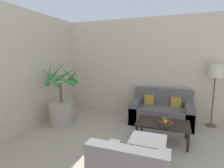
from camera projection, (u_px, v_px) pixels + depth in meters
wall_back at (189, 69)px, 4.46m from camera, size 8.47×0.06×2.70m
potted_palm at (61, 106)px, 4.30m from camera, size 0.87×0.96×1.53m
sofa_loveseat at (161, 112)px, 4.38m from camera, size 1.48×0.79×0.83m
floor_lamp at (216, 74)px, 4.02m from camera, size 0.32×0.32×1.49m
coffee_table at (163, 125)px, 3.43m from camera, size 1.01×0.62×0.38m
fruit_bowl at (166, 123)px, 3.32m from camera, size 0.27×0.27×0.05m
apple_red at (167, 120)px, 3.30m from camera, size 0.07×0.07×0.07m
apple_green at (164, 119)px, 3.38m from camera, size 0.07×0.07×0.07m
orange_fruit at (165, 122)px, 3.24m from camera, size 0.07×0.07×0.07m
ottoman at (147, 151)px, 2.72m from camera, size 0.54×0.49×0.41m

